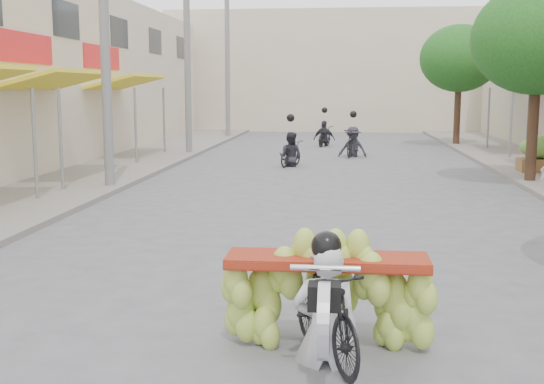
# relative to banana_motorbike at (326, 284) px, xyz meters

# --- Properties ---
(sidewalk_left) EXTENTS (4.00, 60.00, 0.12)m
(sidewalk_left) POSITION_rel_banana_motorbike_xyz_m (-7.30, 13.26, -0.65)
(sidewalk_left) COLOR gray
(sidewalk_left) RESTS_ON ground
(far_building) EXTENTS (20.00, 6.00, 7.00)m
(far_building) POSITION_rel_banana_motorbike_xyz_m (-0.30, 36.26, 2.79)
(far_building) COLOR beige
(far_building) RESTS_ON ground
(utility_pole_mid) EXTENTS (0.60, 0.24, 8.00)m
(utility_pole_mid) POSITION_rel_banana_motorbike_xyz_m (-5.70, 10.26, 3.32)
(utility_pole_mid) COLOR slate
(utility_pole_mid) RESTS_ON ground
(utility_pole_far) EXTENTS (0.60, 0.24, 8.00)m
(utility_pole_far) POSITION_rel_banana_motorbike_xyz_m (-5.70, 19.26, 3.32)
(utility_pole_far) COLOR slate
(utility_pole_far) RESTS_ON ground
(utility_pole_back) EXTENTS (0.60, 0.24, 8.00)m
(utility_pole_back) POSITION_rel_banana_motorbike_xyz_m (-5.70, 28.26, 3.32)
(utility_pole_back) COLOR slate
(utility_pole_back) RESTS_ON ground
(street_tree_mid) EXTENTS (3.40, 3.40, 5.25)m
(street_tree_mid) POSITION_rel_banana_motorbike_xyz_m (5.10, 12.26, 3.08)
(street_tree_mid) COLOR #3A2719
(street_tree_mid) RESTS_ON ground
(street_tree_far) EXTENTS (3.40, 3.40, 5.25)m
(street_tree_far) POSITION_rel_banana_motorbike_xyz_m (5.10, 24.26, 3.08)
(street_tree_far) COLOR #3A2719
(street_tree_far) RESTS_ON ground
(produce_crate_far) EXTENTS (1.20, 0.88, 1.16)m
(produce_crate_far) POSITION_rel_banana_motorbike_xyz_m (5.90, 14.26, 0.01)
(produce_crate_far) COLOR brown
(produce_crate_far) RESTS_ON ground
(banana_motorbike) EXTENTS (2.20, 1.82, 2.12)m
(banana_motorbike) POSITION_rel_banana_motorbike_xyz_m (0.00, 0.00, 0.00)
(banana_motorbike) COLOR black
(banana_motorbike) RESTS_ON ground
(bg_motorbike_a) EXTENTS (0.98, 1.56, 1.95)m
(bg_motorbike_a) POSITION_rel_banana_motorbike_xyz_m (-1.55, 15.90, 0.06)
(bg_motorbike_a) COLOR black
(bg_motorbike_a) RESTS_ON ground
(bg_motorbike_b) EXTENTS (1.15, 1.92, 1.95)m
(bg_motorbike_b) POSITION_rel_banana_motorbike_xyz_m (0.52, 19.13, 0.12)
(bg_motorbike_b) COLOR black
(bg_motorbike_b) RESTS_ON ground
(bg_motorbike_c) EXTENTS (1.07, 1.66, 1.95)m
(bg_motorbike_c) POSITION_rel_banana_motorbike_xyz_m (-0.66, 23.70, 0.10)
(bg_motorbike_c) COLOR black
(bg_motorbike_c) RESTS_ON ground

